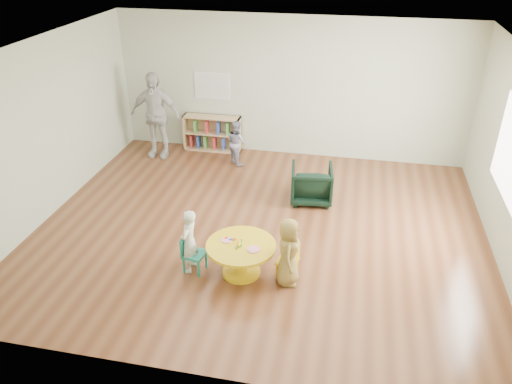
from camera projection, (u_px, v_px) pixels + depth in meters
room at (262, 116)px, 7.05m from camera, size 7.10×7.00×2.80m
activity_table at (241, 254)px, 6.79m from camera, size 0.95×0.95×0.52m
kid_chair_left at (192, 252)px, 6.89m from camera, size 0.34×0.34×0.53m
kid_chair_right at (290, 261)px, 6.76m from camera, size 0.32×0.32×0.50m
bookshelf at (212, 133)px, 10.52m from camera, size 1.20×0.30×0.75m
alphabet_poster at (212, 86)px, 10.15m from camera, size 0.74×0.01×0.54m
armchair at (311, 184)px, 8.60m from camera, size 0.77×0.79×0.65m
child_left at (189, 241)px, 6.80m from camera, size 0.26×0.37×0.94m
child_right at (288, 252)px, 6.55m from camera, size 0.35×0.50×0.98m
toddler at (237, 143)px, 9.87m from camera, size 0.55×0.55×0.90m
adult_caretaker at (155, 115)px, 10.01m from camera, size 1.03×0.43×1.75m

